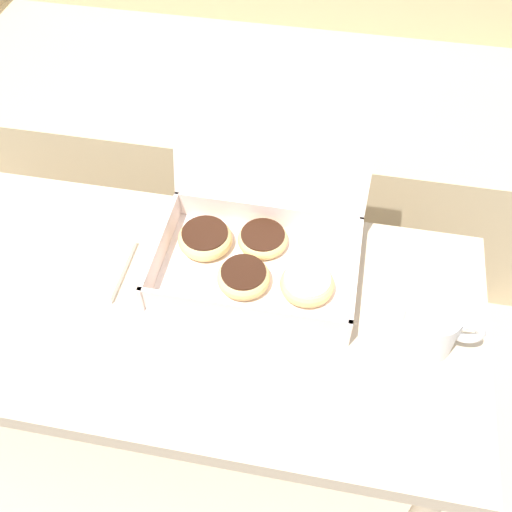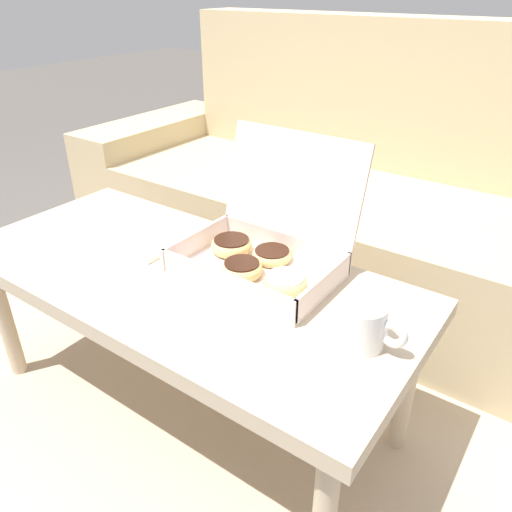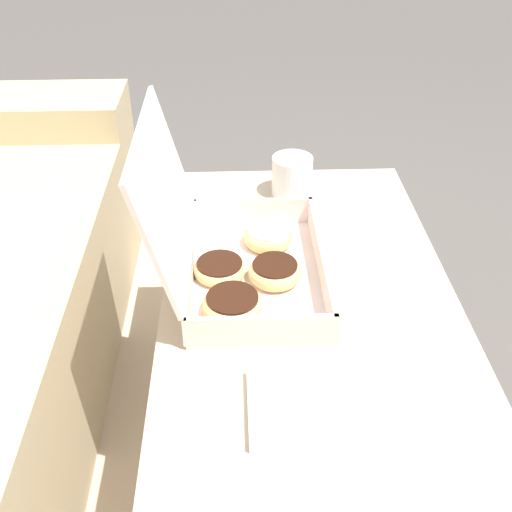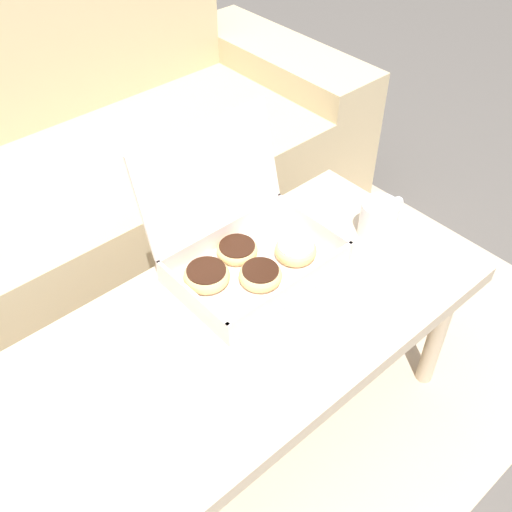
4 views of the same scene
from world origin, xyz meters
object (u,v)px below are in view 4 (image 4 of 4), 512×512
couch (43,188)px  coffee_table (231,344)px  pastry_box (244,248)px  coffee_mug (379,218)px

couch → coffee_table: bearing=-90.0°
pastry_box → coffee_mug: bearing=-21.8°
coffee_table → coffee_mug: bearing=0.1°
coffee_table → couch: bearing=90.0°
couch → coffee_mug: couch is taller
pastry_box → coffee_table: bearing=-139.5°
couch → coffee_mug: bearing=-62.3°
pastry_box → coffee_mug: 0.34m
pastry_box → coffee_mug: size_ratio=2.73×
pastry_box → coffee_mug: pastry_box is taller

